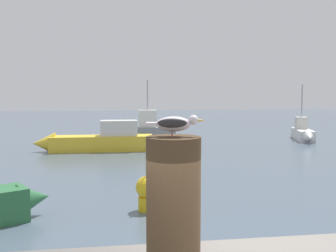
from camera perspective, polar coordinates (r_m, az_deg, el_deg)
mooring_post at (r=2.67m, az=0.79°, el=-11.64°), size 0.37×0.37×0.94m
seagull at (r=2.56m, az=0.96°, el=0.40°), size 0.39×0.17×0.14m
boat_yellow at (r=19.78m, az=-10.62°, el=-2.11°), size 5.92×1.25×1.64m
boat_grey at (r=23.87m, az=-4.36°, el=-0.76°), size 4.55×1.48×3.73m
boat_white at (r=25.09m, az=19.27°, el=-1.00°), size 1.85×3.78×3.47m
channel_buoy at (r=9.78m, az=-3.11°, el=-9.60°), size 0.56×0.56×1.33m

